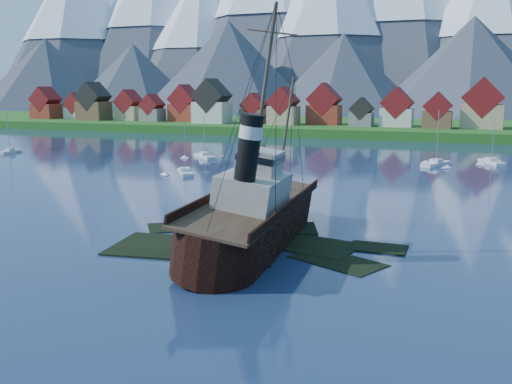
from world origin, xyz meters
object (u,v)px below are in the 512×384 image
(sailboat_c, at_px, (205,157))
(sailboat_e, at_px, (492,163))
(tugboat_wreck, at_px, (255,213))
(sailboat_b, at_px, (10,152))
(sailboat_f, at_px, (436,164))
(sailboat_a, at_px, (185,173))

(sailboat_c, bearing_deg, sailboat_e, -35.25)
(tugboat_wreck, xyz_separation_m, sailboat_c, (-38.65, 66.86, -3.03))
(tugboat_wreck, relative_size, sailboat_c, 2.79)
(sailboat_b, distance_m, sailboat_f, 105.76)
(tugboat_wreck, height_order, sailboat_a, tugboat_wreck)
(sailboat_b, height_order, sailboat_c, sailboat_c)
(tugboat_wreck, distance_m, sailboat_b, 107.15)
(sailboat_b, relative_size, sailboat_f, 0.89)
(sailboat_e, bearing_deg, sailboat_b, 166.35)
(sailboat_a, relative_size, sailboat_c, 0.87)
(tugboat_wreck, bearing_deg, sailboat_e, 68.18)
(sailboat_a, height_order, sailboat_e, sailboat_e)
(sailboat_b, xyz_separation_m, sailboat_e, (116.18, 22.38, -0.03))
(sailboat_c, relative_size, sailboat_e, 1.11)
(sailboat_b, relative_size, sailboat_c, 0.94)
(sailboat_e, xyz_separation_m, sailboat_f, (-11.39, -8.11, 0.05))
(tugboat_wreck, relative_size, sailboat_f, 2.64)
(tugboat_wreck, distance_m, sailboat_f, 73.60)
(sailboat_a, distance_m, sailboat_c, 25.89)
(sailboat_a, bearing_deg, sailboat_c, 71.48)
(sailboat_a, distance_m, sailboat_f, 54.45)
(sailboat_e, bearing_deg, sailboat_a, -170.80)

